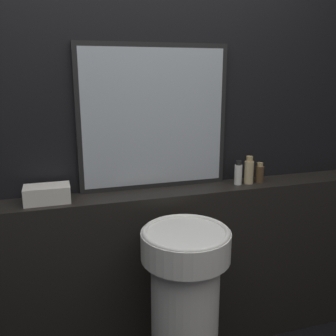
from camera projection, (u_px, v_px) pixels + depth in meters
wall_back at (145, 140)px, 2.06m from camera, size 8.00×0.06×2.50m
vanity_counter at (152, 275)px, 2.12m from camera, size 2.90×0.21×0.99m
pedestal_sink at (185, 312)px, 1.78m from camera, size 0.41×0.41×0.93m
mirror at (154, 118)px, 1.99m from camera, size 0.82×0.03×0.77m
towel_stack at (47, 194)px, 1.84m from camera, size 0.22×0.13×0.08m
shampoo_bottle at (238, 173)px, 2.13m from camera, size 0.04×0.04×0.14m
conditioner_bottle at (249, 171)px, 2.14m from camera, size 0.05×0.05×0.16m
lotion_bottle at (259, 173)px, 2.17m from camera, size 0.05×0.05×0.12m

